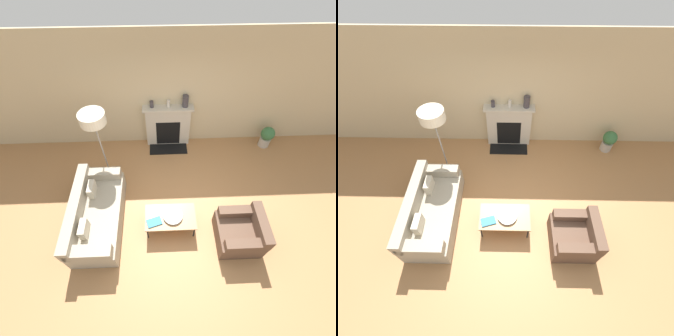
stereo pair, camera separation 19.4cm
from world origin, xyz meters
The scene contains 13 objects.
ground_plane centered at (0.00, 0.00, 0.00)m, with size 18.00×18.00×0.00m, color #A87547.
wall_back centered at (0.00, 2.61, 1.45)m, with size 18.00×0.06×2.90m.
fireplace centered at (-0.14, 2.47, 0.58)m, with size 1.25×0.59×1.19m.
couch centered at (-1.71, 0.13, 0.31)m, with size 0.92×1.93×0.80m.
armchair_near centered at (1.16, -0.37, 0.31)m, with size 0.85×0.84×0.77m.
coffee_table centered at (-0.19, -0.03, 0.38)m, with size 1.01×0.58×0.41m.
bowl centered at (-0.15, -0.02, 0.44)m, with size 0.39×0.39×0.05m.
book centered at (-0.52, -0.14, 0.42)m, with size 0.32×0.25×0.02m.
floor_lamp centered at (-1.62, 1.38, 1.63)m, with size 0.51×0.51×1.89m.
mantel_vase_left centered at (-0.53, 2.48, 1.27)m, with size 0.09×0.09×0.16m.
mantel_vase_center_left centered at (-0.13, 2.48, 1.28)m, with size 0.08×0.08×0.18m.
mantel_vase_center_right centered at (0.27, 2.48, 1.33)m, with size 0.15×0.15×0.29m.
potted_plant centered at (2.50, 2.25, 0.33)m, with size 0.35×0.35×0.60m.
Camera 2 is at (-0.13, -2.04, 4.51)m, focal length 24.00 mm.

